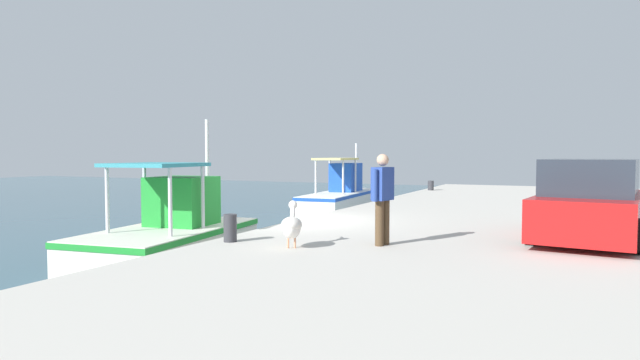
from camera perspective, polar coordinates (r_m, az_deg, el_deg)
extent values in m
cube|color=#BCB7AD|center=(12.10, 18.89, -7.20)|extent=(36.00, 10.00, 0.80)
cube|color=silver|center=(12.59, -15.89, -6.76)|extent=(4.91, 2.75, 0.80)
cube|color=#1E8C2D|center=(12.54, -15.91, -5.32)|extent=(4.95, 2.80, 0.12)
cube|color=#1E8C2D|center=(12.96, -14.50, -2.17)|extent=(1.46, 1.47, 1.13)
cylinder|color=silver|center=(11.16, -15.72, -2.29)|extent=(0.08, 0.08, 1.39)
cylinder|color=silver|center=(12.09, -21.79, -2.01)|extent=(0.08, 0.08, 1.39)
cylinder|color=silver|center=(12.23, -12.42, -1.82)|extent=(0.08, 0.08, 1.39)
cylinder|color=silver|center=(13.07, -18.24, -1.60)|extent=(0.08, 0.08, 1.39)
cube|color=teal|center=(12.08, -17.13, 1.56)|extent=(2.08, 1.84, 0.08)
cylinder|color=silver|center=(13.91, -11.94, 1.11)|extent=(0.10, 0.10, 2.55)
torus|color=orange|center=(13.43, -16.87, -2.03)|extent=(0.55, 0.17, 0.54)
cube|color=white|center=(22.62, 2.18, -2.40)|extent=(6.23, 2.12, 0.85)
cube|color=#1947B7|center=(22.59, 2.18, -1.52)|extent=(6.27, 2.16, 0.12)
cube|color=#1947B7|center=(23.28, 2.79, 0.31)|extent=(1.78, 1.12, 1.22)
cylinder|color=silver|center=(21.06, 2.48, 0.26)|extent=(0.08, 0.08, 1.38)
cylinder|color=silver|center=(21.45, -0.47, 0.31)|extent=(0.08, 0.08, 1.38)
cylinder|color=silver|center=(22.63, 3.81, 0.43)|extent=(0.08, 0.08, 1.38)
cylinder|color=silver|center=(23.00, 1.03, 0.47)|extent=(0.08, 0.08, 1.38)
cube|color=#D8CC72|center=(22.01, 1.73, 2.26)|extent=(2.57, 1.40, 0.08)
cylinder|color=silver|center=(24.72, 3.89, 1.48)|extent=(0.10, 0.10, 2.12)
cylinder|color=tan|center=(9.51, -2.70, -6.64)|extent=(0.04, 0.04, 0.22)
cylinder|color=tan|center=(9.52, -3.42, -6.63)|extent=(0.04, 0.04, 0.22)
ellipsoid|color=white|center=(9.52, -3.04, -5.10)|extent=(0.71, 0.55, 0.40)
ellipsoid|color=silver|center=(9.46, -3.06, -4.79)|extent=(0.65, 0.55, 0.28)
cylinder|color=white|center=(9.68, -2.94, -3.66)|extent=(0.21, 0.16, 0.27)
sphere|color=white|center=(9.75, -2.90, -2.67)|extent=(0.21, 0.21, 0.16)
cone|color=#F2B272|center=(9.95, -2.80, -2.68)|extent=(0.30, 0.18, 0.07)
cylinder|color=#4C3823|center=(9.92, 6.98, -4.49)|extent=(0.16, 0.16, 0.83)
cylinder|color=#4C3823|center=(9.75, 6.38, -4.61)|extent=(0.16, 0.16, 0.83)
cube|color=navy|center=(9.77, 6.70, -0.39)|extent=(0.47, 0.33, 0.60)
cylinder|color=navy|center=(10.00, 7.49, -0.44)|extent=(0.10, 0.10, 0.57)
cylinder|color=navy|center=(9.55, 5.88, -0.58)|extent=(0.10, 0.10, 0.57)
sphere|color=tan|center=(9.76, 6.72, 2.14)|extent=(0.22, 0.22, 0.22)
cylinder|color=black|center=(13.05, 23.69, -3.46)|extent=(0.62, 0.25, 0.60)
cylinder|color=black|center=(10.39, 30.90, -5.17)|extent=(0.62, 0.25, 0.60)
cylinder|color=black|center=(10.56, 21.61, -4.84)|extent=(0.62, 0.25, 0.60)
cube|color=#B21414|center=(11.67, 26.90, -3.21)|extent=(4.28, 2.20, 0.76)
cube|color=#262D38|center=(11.47, 26.91, 0.30)|extent=(2.38, 1.82, 0.68)
cylinder|color=#333338|center=(10.31, -9.57, -5.08)|extent=(0.25, 0.25, 0.53)
cylinder|color=#333338|center=(25.16, 11.75, -0.58)|extent=(0.27, 0.27, 0.44)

